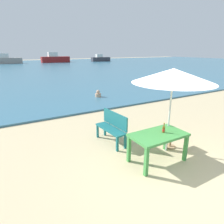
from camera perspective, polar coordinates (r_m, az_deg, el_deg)
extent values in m
plane|color=#C6B287|center=(5.18, 18.80, -15.10)|extent=(120.00, 120.00, 0.00)
cube|color=#386B84|center=(33.03, -24.43, 11.65)|extent=(120.00, 50.00, 0.08)
cube|color=#3D8C42|center=(4.95, 13.56, -6.61)|extent=(1.40, 0.80, 0.06)
cube|color=#3D8C42|center=(4.52, 10.10, -14.35)|extent=(0.08, 0.08, 0.70)
cube|color=#3D8C42|center=(5.34, 20.89, -9.95)|extent=(0.08, 0.08, 0.70)
cube|color=#3D8C42|center=(4.98, 5.02, -10.87)|extent=(0.08, 0.08, 0.70)
cube|color=#3D8C42|center=(5.74, 15.67, -7.43)|extent=(0.08, 0.08, 0.70)
cylinder|color=brown|center=(5.01, 15.02, -5.04)|extent=(0.06, 0.06, 0.16)
cone|color=brown|center=(4.99, 15.09, -4.22)|extent=(0.06, 0.06, 0.03)
cylinder|color=brown|center=(4.96, 15.14, -3.60)|extent=(0.03, 0.03, 0.09)
cylinder|color=red|center=(5.02, 15.01, -5.12)|extent=(0.07, 0.07, 0.05)
cylinder|color=gold|center=(4.95, 15.18, -3.09)|extent=(0.03, 0.03, 0.01)
cylinder|color=silver|center=(5.37, 16.67, -0.08)|extent=(0.04, 0.04, 2.30)
cone|color=white|center=(5.17, 17.63, 10.20)|extent=(2.10, 2.10, 0.36)
cube|color=tan|center=(5.83, 17.10, -5.30)|extent=(0.44, 0.44, 0.04)
cylinder|color=tan|center=(5.94, 16.87, -7.70)|extent=(0.07, 0.07, 0.50)
cylinder|color=tan|center=(6.04, 16.66, -9.71)|extent=(0.32, 0.32, 0.03)
cube|color=#196066|center=(5.87, -0.44, -5.06)|extent=(0.45, 1.22, 0.05)
cube|color=#196066|center=(5.85, 0.86, -2.19)|extent=(0.13, 1.20, 0.44)
cube|color=#196066|center=(6.33, -4.28, -5.70)|extent=(0.06, 0.06, 0.42)
cube|color=#196066|center=(5.49, 1.58, -9.52)|extent=(0.06, 0.06, 0.42)
cube|color=#196066|center=(6.46, -2.12, -5.15)|extent=(0.06, 0.06, 0.42)
cube|color=#196066|center=(5.64, 3.91, -8.76)|extent=(0.06, 0.06, 0.42)
cylinder|color=tan|center=(11.50, -4.13, 4.99)|extent=(0.34, 0.34, 0.20)
sphere|color=tan|center=(11.46, -4.15, 5.99)|extent=(0.21, 0.21, 0.21)
cube|color=#38383F|center=(48.78, -3.35, 15.29)|extent=(4.67, 1.27, 0.95)
cube|color=silver|center=(48.56, -3.84, 16.27)|extent=(1.48, 0.95, 0.74)
cube|color=maroon|center=(46.12, -16.34, 14.66)|extent=(6.06, 1.65, 1.24)
cube|color=silver|center=(45.95, -17.16, 15.96)|extent=(1.93, 1.24, 0.96)
cube|color=gray|center=(45.56, -28.57, 13.16)|extent=(5.55, 1.51, 1.14)
cube|color=silver|center=(45.51, -29.41, 14.32)|extent=(1.77, 1.14, 0.88)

